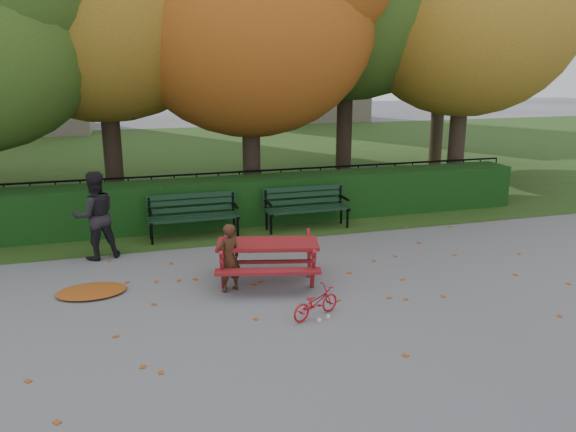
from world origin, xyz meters
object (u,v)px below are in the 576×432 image
object	(u,v)px
bench_left	(193,212)
bicycle	(316,303)
child	(229,258)
tree_c	(265,1)
bench_right	(306,204)
picnic_table	(268,251)
adult	(95,216)
tree_g	(458,3)

from	to	relation	value
bench_left	bicycle	world-z (taller)	bench_left
bench_left	child	bearing A→B (deg)	-87.05
tree_c	bicycle	size ratio (longest dim) A/B	9.93
bench_right	child	distance (m)	3.74
picnic_table	child	distance (m)	0.67
picnic_table	bicycle	bearing A→B (deg)	-63.46
child	adult	xyz separation A→B (m)	(-1.99, 2.19, 0.26)
picnic_table	adult	xyz separation A→B (m)	(-2.64, 2.05, 0.27)
adult	bicycle	xyz separation A→B (m)	(2.95, -3.46, -0.59)
picnic_table	bicycle	xyz separation A→B (m)	(0.31, -1.42, -0.32)
child	bicycle	distance (m)	1.63
bench_right	child	world-z (taller)	child
tree_c	tree_g	distance (m)	8.43
tree_g	adult	size ratio (longest dim) A/B	5.35
tree_g	picnic_table	bearing A→B (deg)	-134.74
tree_g	bench_left	xyz separation A→B (m)	(-9.63, -6.06, -4.85)
tree_c	child	xyz separation A→B (m)	(-1.98, -5.25, -4.28)
bench_left	picnic_table	size ratio (longest dim) A/B	0.97
bench_right	bicycle	xyz separation A→B (m)	(-1.28, -4.27, -0.31)
tree_c	adult	world-z (taller)	tree_c
tree_c	bench_left	distance (m)	5.31
tree_c	bench_left	world-z (taller)	tree_c
child	adult	distance (m)	2.97
picnic_table	tree_g	bearing A→B (deg)	59.37
adult	bicycle	bearing A→B (deg)	115.04
bench_left	child	distance (m)	3.00
adult	picnic_table	bearing A→B (deg)	126.82
bench_right	picnic_table	world-z (taller)	bench_right
bench_right	picnic_table	bearing A→B (deg)	-119.21
bicycle	picnic_table	bearing A→B (deg)	-11.33
child	tree_g	bearing A→B (deg)	-155.70
tree_g	bicycle	size ratio (longest dim) A/B	10.62
tree_g	adult	bearing A→B (deg)	-149.10
child	bicycle	xyz separation A→B (m)	(0.97, -1.27, -0.33)
bench_right	adult	size ratio (longest dim) A/B	1.13
child	adult	bearing A→B (deg)	-67.21
tree_g	bench_left	bearing A→B (deg)	-147.83
picnic_table	adult	bearing A→B (deg)	156.32
bench_left	child	size ratio (longest dim) A/B	1.67
tree_g	adult	xyz separation A→B (m)	(-11.47, -6.86, -4.57)
tree_g	bench_left	distance (m)	12.37
bicycle	bench_left	bearing A→B (deg)	-9.04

